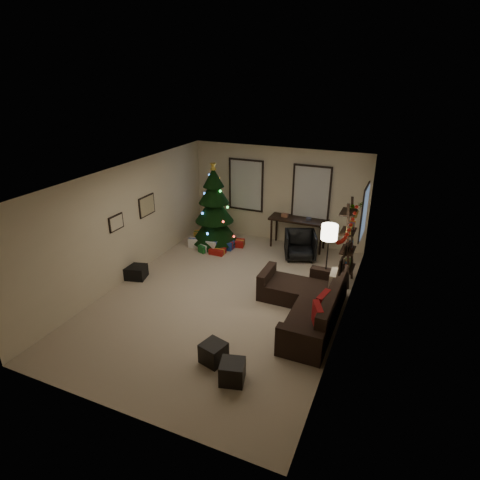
{
  "coord_description": "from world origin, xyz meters",
  "views": [
    {
      "loc": [
        3.31,
        -6.83,
        4.64
      ],
      "look_at": [
        0.1,
        0.6,
        1.15
      ],
      "focal_mm": 29.98,
      "sensor_mm": 36.0,
      "label": 1
    }
  ],
  "objects_px": {
    "christmas_tree": "(214,211)",
    "bookshelf": "(349,245)",
    "desk": "(298,222)",
    "sofa": "(309,305)",
    "desk_chair": "(300,245)"
  },
  "relations": [
    {
      "from": "desk",
      "to": "desk_chair",
      "type": "xyz_separation_m",
      "value": [
        0.26,
        -0.65,
        -0.38
      ]
    },
    {
      "from": "sofa",
      "to": "bookshelf",
      "type": "bearing_deg",
      "value": 75.37
    },
    {
      "from": "desk",
      "to": "sofa",
      "type": "bearing_deg",
      "value": -70.22
    },
    {
      "from": "christmas_tree",
      "to": "sofa",
      "type": "xyz_separation_m",
      "value": [
        3.36,
        -2.48,
        -0.73
      ]
    },
    {
      "from": "christmas_tree",
      "to": "desk_chair",
      "type": "height_order",
      "value": "christmas_tree"
    },
    {
      "from": "desk",
      "to": "bookshelf",
      "type": "bearing_deg",
      "value": -43.62
    },
    {
      "from": "christmas_tree",
      "to": "bookshelf",
      "type": "height_order",
      "value": "christmas_tree"
    },
    {
      "from": "sofa",
      "to": "desk",
      "type": "bearing_deg",
      "value": 109.78
    },
    {
      "from": "christmas_tree",
      "to": "desk_chair",
      "type": "relative_size",
      "value": 3.27
    },
    {
      "from": "desk",
      "to": "desk_chair",
      "type": "distance_m",
      "value": 0.8
    },
    {
      "from": "sofa",
      "to": "desk_chair",
      "type": "distance_m",
      "value": 2.71
    },
    {
      "from": "sofa",
      "to": "desk",
      "type": "relative_size",
      "value": 1.63
    },
    {
      "from": "sofa",
      "to": "christmas_tree",
      "type": "bearing_deg",
      "value": 143.51
    },
    {
      "from": "desk",
      "to": "desk_chair",
      "type": "bearing_deg",
      "value": -68.5
    },
    {
      "from": "desk_chair",
      "to": "bookshelf",
      "type": "height_order",
      "value": "bookshelf"
    }
  ]
}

